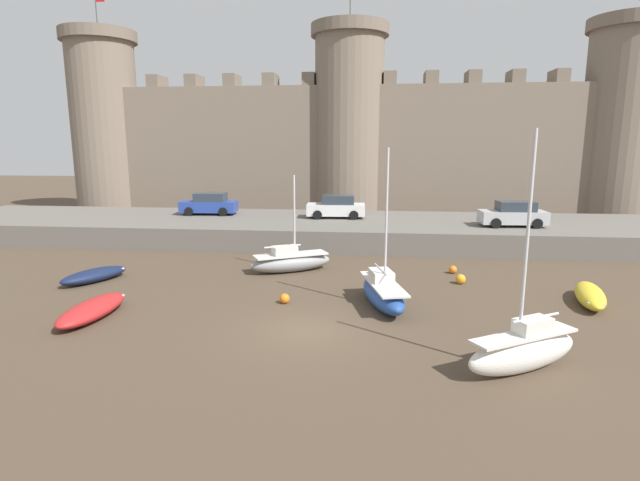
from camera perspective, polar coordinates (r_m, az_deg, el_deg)
The scene contains 15 objects.
ground_plane at distance 18.44m, azimuth -1.67°, elevation -10.27°, with size 160.00×160.00×0.00m, color #4C3D2D.
quay_road at distance 35.03m, azimuth 2.22°, elevation 1.24°, with size 58.09×10.00×1.44m, color #666059.
castle at distance 45.93m, azimuth 3.31°, elevation 11.88°, with size 52.87×6.78×19.77m.
rowboat_midflat_centre at distance 21.52m, azimuth -24.60°, elevation -7.14°, with size 1.60×4.06×0.68m.
sailboat_foreground_right at distance 16.31m, azimuth 22.26°, elevation -11.40°, with size 3.98×2.90×7.12m.
rowboat_midflat_left at distance 24.08m, azimuth 28.48°, elevation -5.50°, with size 1.93×3.80×0.76m.
sailboat_foreground_centre at distance 21.04m, azimuth 7.20°, elevation -5.86°, with size 2.36×4.64×6.55m.
rowboat_foreground_left at distance 26.95m, azimuth -24.39°, elevation -3.61°, with size 2.62×3.58×0.64m.
sailboat_near_channel_right at distance 26.44m, azimuth -3.40°, elevation -2.37°, with size 4.50×3.23×5.09m.
mooring_buoy_near_channel at distance 21.39m, azimuth -4.06°, elevation -6.64°, with size 0.43×0.43×0.43m, color orange.
mooring_buoy_near_shore at distance 27.00m, azimuth 14.95°, elevation -3.23°, with size 0.42×0.42×0.42m, color orange.
mooring_buoy_mid_mud at distance 25.13m, azimuth 15.77°, elevation -4.27°, with size 0.48×0.48×0.48m, color orange.
car_quay_east at distance 34.28m, azimuth 21.23°, elevation 2.81°, with size 4.19×2.05×1.62m.
car_quay_centre_west at distance 38.24m, azimuth -12.54°, elevation 4.09°, with size 4.19×2.05×1.62m.
car_quay_west at distance 35.62m, azimuth 1.89°, elevation 3.85°, with size 4.19×2.05×1.62m.
Camera 1 is at (2.39, -17.01, 6.73)m, focal length 28.00 mm.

